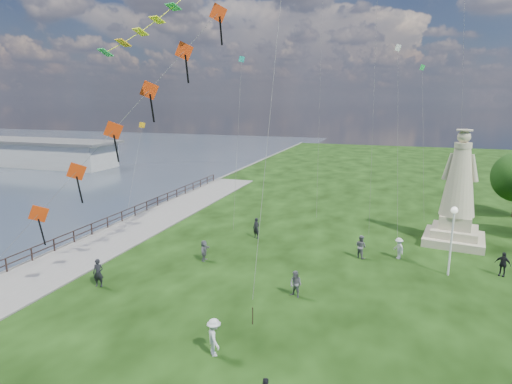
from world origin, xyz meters
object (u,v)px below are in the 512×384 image
(person_0, at_px, (98,273))
(person_9, at_px, (503,264))
(person_2, at_px, (214,337))
(person_6, at_px, (256,228))
(statue, at_px, (457,201))
(person_8, at_px, (399,248))
(lamppost, at_px, (453,226))
(person_1, at_px, (296,284))
(pier_pavilion, at_px, (36,152))
(person_5, at_px, (204,250))
(person_7, at_px, (361,247))

(person_0, height_order, person_9, person_0)
(person_2, relative_size, person_6, 1.02)
(person_2, xyz_separation_m, person_9, (13.56, 13.42, -0.06))
(statue, bearing_deg, person_9, -61.54)
(person_6, height_order, person_9, person_6)
(statue, distance_m, person_8, 6.76)
(lamppost, bearing_deg, person_1, -144.43)
(person_1, height_order, person_8, person_1)
(pier_pavilion, xyz_separation_m, person_9, (65.33, -28.52, -1.06))
(person_1, distance_m, person_6, 10.55)
(lamppost, distance_m, person_5, 15.95)
(person_7, height_order, person_8, person_7)
(person_1, distance_m, person_8, 9.62)
(person_1, bearing_deg, person_6, 142.17)
(statue, xyz_separation_m, person_0, (-20.65, -15.15, -2.42))
(lamppost, bearing_deg, person_2, -129.85)
(lamppost, relative_size, person_6, 2.69)
(person_8, bearing_deg, person_9, 45.60)
(person_8, distance_m, person_9, 6.24)
(pier_pavilion, bearing_deg, lamppost, -25.36)
(pier_pavilion, xyz_separation_m, person_0, (42.52, -37.77, -1.00))
(statue, height_order, person_7, statue)
(pier_pavilion, relative_size, person_1, 19.71)
(person_0, height_order, person_6, person_0)
(person_2, distance_m, person_7, 14.65)
(person_7, relative_size, person_9, 1.04)
(person_1, xyz_separation_m, person_9, (11.52, 6.93, 0.02))
(person_6, distance_m, person_8, 10.78)
(person_2, bearing_deg, person_7, -58.68)
(person_0, bearing_deg, person_8, 15.79)
(person_5, relative_size, person_7, 0.88)
(person_2, distance_m, person_6, 15.93)
(person_8, bearing_deg, person_6, -130.60)
(pier_pavilion, distance_m, person_6, 55.17)
(person_7, distance_m, person_9, 8.65)
(person_1, relative_size, person_7, 0.93)
(person_6, bearing_deg, person_8, 17.11)
(pier_pavilion, relative_size, person_7, 18.42)
(statue, height_order, person_1, statue)
(statue, distance_m, person_9, 6.75)
(person_2, distance_m, person_9, 19.08)
(person_1, xyz_separation_m, person_2, (-2.04, -6.48, 0.08))
(person_6, bearing_deg, statue, 37.27)
(person_6, xyz_separation_m, person_9, (16.87, -2.16, -0.04))
(lamppost, bearing_deg, person_7, 166.40)
(person_5, xyz_separation_m, person_8, (12.55, 4.59, 0.02))
(statue, xyz_separation_m, person_8, (-3.99, -4.84, -2.52))
(person_7, bearing_deg, person_2, 104.39)
(person_0, distance_m, person_8, 19.59)
(pier_pavilion, relative_size, person_6, 18.30)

